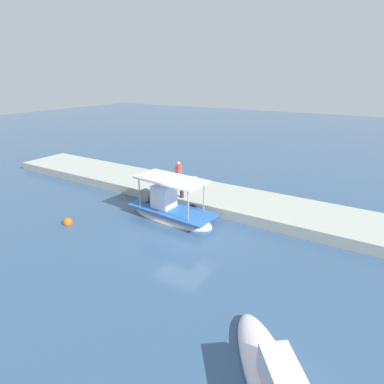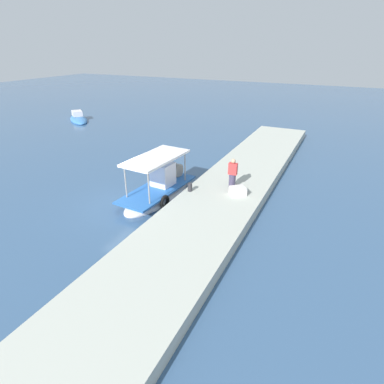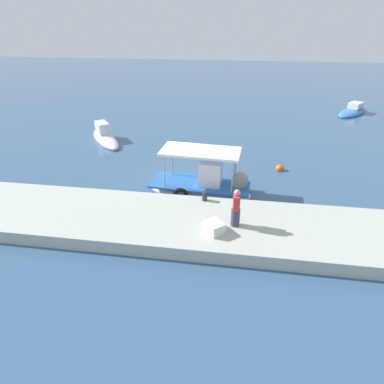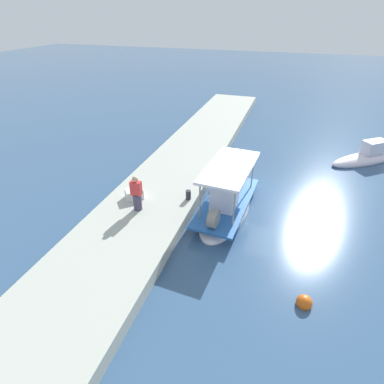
{
  "view_description": "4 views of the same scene",
  "coord_description": "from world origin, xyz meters",
  "px_view_note": "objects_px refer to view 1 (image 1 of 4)",
  "views": [
    {
      "loc": [
        -7.69,
        11.9,
        7.52
      ],
      "look_at": [
        0.98,
        -2.43,
        1.19
      ],
      "focal_mm": 28.68,
      "sensor_mm": 36.0,
      "label": 1
    },
    {
      "loc": [
        -11.73,
        -9.45,
        7.72
      ],
      "look_at": [
        1.06,
        -3.21,
        0.97
      ],
      "focal_mm": 29.37,
      "sensor_mm": 36.0,
      "label": 2
    },
    {
      "loc": [
        3.19,
        -15.63,
        8.07
      ],
      "look_at": [
        1.34,
        -3.16,
        1.22
      ],
      "focal_mm": 30.0,
      "sensor_mm": 36.0,
      "label": 3
    },
    {
      "loc": [
        13.17,
        1.19,
        8.24
      ],
      "look_at": [
        1.91,
        -2.5,
        1.04
      ],
      "focal_mm": 28.54,
      "sensor_mm": 36.0,
      "label": 4
    }
  ],
  "objects_px": {
    "main_fishing_boat": "(170,211)",
    "cargo_crate": "(193,181)",
    "marker_buoy": "(68,222)",
    "mooring_bollard": "(182,194)",
    "moored_boat_mid": "(274,383)",
    "fisherman_near_bollard": "(179,174)"
  },
  "relations": [
    {
      "from": "fisherman_near_bollard",
      "to": "marker_buoy",
      "type": "bearing_deg",
      "value": 70.58
    },
    {
      "from": "main_fishing_boat",
      "to": "cargo_crate",
      "type": "height_order",
      "value": "main_fishing_boat"
    },
    {
      "from": "fisherman_near_bollard",
      "to": "cargo_crate",
      "type": "relative_size",
      "value": 2.13
    },
    {
      "from": "cargo_crate",
      "to": "moored_boat_mid",
      "type": "height_order",
      "value": "moored_boat_mid"
    },
    {
      "from": "mooring_bollard",
      "to": "moored_boat_mid",
      "type": "xyz_separation_m",
      "value": [
        -8.46,
        8.78,
        -0.55
      ]
    },
    {
      "from": "main_fishing_boat",
      "to": "cargo_crate",
      "type": "relative_size",
      "value": 7.02
    },
    {
      "from": "marker_buoy",
      "to": "moored_boat_mid",
      "type": "relative_size",
      "value": 0.11
    },
    {
      "from": "moored_boat_mid",
      "to": "cargo_crate",
      "type": "bearing_deg",
      "value": -50.9
    },
    {
      "from": "mooring_bollard",
      "to": "marker_buoy",
      "type": "height_order",
      "value": "mooring_bollard"
    },
    {
      "from": "mooring_bollard",
      "to": "moored_boat_mid",
      "type": "height_order",
      "value": "moored_boat_mid"
    },
    {
      "from": "cargo_crate",
      "to": "marker_buoy",
      "type": "height_order",
      "value": "cargo_crate"
    },
    {
      "from": "fisherman_near_bollard",
      "to": "mooring_bollard",
      "type": "relative_size",
      "value": 3.63
    },
    {
      "from": "mooring_bollard",
      "to": "cargo_crate",
      "type": "xyz_separation_m",
      "value": [
        0.66,
        -2.44,
        -0.01
      ]
    },
    {
      "from": "fisherman_near_bollard",
      "to": "cargo_crate",
      "type": "height_order",
      "value": "fisherman_near_bollard"
    },
    {
      "from": "mooring_bollard",
      "to": "main_fishing_boat",
      "type": "bearing_deg",
      "value": 100.7
    },
    {
      "from": "fisherman_near_bollard",
      "to": "moored_boat_mid",
      "type": "relative_size",
      "value": 0.35
    },
    {
      "from": "mooring_bollard",
      "to": "marker_buoy",
      "type": "xyz_separation_m",
      "value": [
        3.98,
        5.29,
        -0.7
      ]
    },
    {
      "from": "main_fishing_boat",
      "to": "cargo_crate",
      "type": "distance_m",
      "value": 4.31
    },
    {
      "from": "main_fishing_boat",
      "to": "moored_boat_mid",
      "type": "distance_m",
      "value": 10.75
    },
    {
      "from": "cargo_crate",
      "to": "mooring_bollard",
      "type": "bearing_deg",
      "value": 105.16
    },
    {
      "from": "cargo_crate",
      "to": "moored_boat_mid",
      "type": "distance_m",
      "value": 14.47
    },
    {
      "from": "main_fishing_boat",
      "to": "marker_buoy",
      "type": "height_order",
      "value": "main_fishing_boat"
    }
  ]
}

